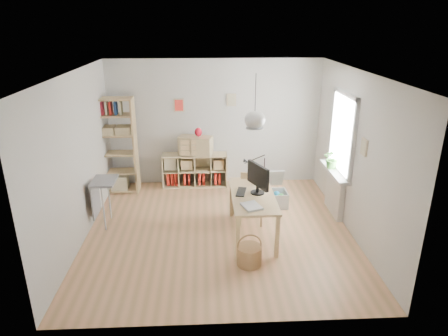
{
  "coord_description": "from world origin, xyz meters",
  "views": [
    {
      "loc": [
        -0.22,
        -6.09,
        3.45
      ],
      "look_at": [
        0.1,
        0.3,
        1.05
      ],
      "focal_mm": 32.0,
      "sensor_mm": 36.0,
      "label": 1
    }
  ],
  "objects_px": {
    "cube_shelf": "(194,172)",
    "storage_chest": "(271,195)",
    "desk": "(253,199)",
    "monitor": "(258,177)",
    "tall_bookshelf": "(116,142)",
    "chair": "(252,195)",
    "drawer_chest": "(196,146)"
  },
  "relations": [
    {
      "from": "tall_bookshelf",
      "to": "chair",
      "type": "distance_m",
      "value": 3.06
    },
    {
      "from": "tall_bookshelf",
      "to": "drawer_chest",
      "type": "distance_m",
      "value": 1.65
    },
    {
      "from": "monitor",
      "to": "drawer_chest",
      "type": "height_order",
      "value": "monitor"
    },
    {
      "from": "monitor",
      "to": "drawer_chest",
      "type": "relative_size",
      "value": 0.78
    },
    {
      "from": "desk",
      "to": "drawer_chest",
      "type": "xyz_separation_m",
      "value": [
        -0.97,
        2.19,
        0.26
      ]
    },
    {
      "from": "tall_bookshelf",
      "to": "chair",
      "type": "height_order",
      "value": "tall_bookshelf"
    },
    {
      "from": "storage_chest",
      "to": "desk",
      "type": "bearing_deg",
      "value": -115.97
    },
    {
      "from": "tall_bookshelf",
      "to": "storage_chest",
      "type": "xyz_separation_m",
      "value": [
        3.11,
        -0.81,
        -0.88
      ]
    },
    {
      "from": "desk",
      "to": "storage_chest",
      "type": "distance_m",
      "value": 1.33
    },
    {
      "from": "desk",
      "to": "drawer_chest",
      "type": "height_order",
      "value": "drawer_chest"
    },
    {
      "from": "cube_shelf",
      "to": "monitor",
      "type": "height_order",
      "value": "monitor"
    },
    {
      "from": "drawer_chest",
      "to": "monitor",
      "type": "bearing_deg",
      "value": -48.28
    },
    {
      "from": "cube_shelf",
      "to": "drawer_chest",
      "type": "distance_m",
      "value": 0.62
    },
    {
      "from": "cube_shelf",
      "to": "chair",
      "type": "distance_m",
      "value": 2.03
    },
    {
      "from": "cube_shelf",
      "to": "tall_bookshelf",
      "type": "distance_m",
      "value": 1.77
    },
    {
      "from": "cube_shelf",
      "to": "storage_chest",
      "type": "height_order",
      "value": "cube_shelf"
    },
    {
      "from": "chair",
      "to": "monitor",
      "type": "relative_size",
      "value": 1.6
    },
    {
      "from": "chair",
      "to": "drawer_chest",
      "type": "xyz_separation_m",
      "value": [
        -1.02,
        1.67,
        0.42
      ]
    },
    {
      "from": "cube_shelf",
      "to": "tall_bookshelf",
      "type": "xyz_separation_m",
      "value": [
        -1.56,
        -0.28,
        0.79
      ]
    },
    {
      "from": "tall_bookshelf",
      "to": "cube_shelf",
      "type": "bearing_deg",
      "value": 10.19
    },
    {
      "from": "cube_shelf",
      "to": "chair",
      "type": "xyz_separation_m",
      "value": [
        1.07,
        -1.71,
        0.2
      ]
    },
    {
      "from": "drawer_chest",
      "to": "desk",
      "type": "bearing_deg",
      "value": -50.51
    },
    {
      "from": "tall_bookshelf",
      "to": "monitor",
      "type": "bearing_deg",
      "value": -35.56
    },
    {
      "from": "desk",
      "to": "tall_bookshelf",
      "type": "distance_m",
      "value": 3.27
    },
    {
      "from": "desk",
      "to": "monitor",
      "type": "distance_m",
      "value": 0.39
    },
    {
      "from": "chair",
      "to": "monitor",
      "type": "bearing_deg",
      "value": -77.15
    },
    {
      "from": "tall_bookshelf",
      "to": "chair",
      "type": "relative_size",
      "value": 2.29
    },
    {
      "from": "chair",
      "to": "monitor",
      "type": "height_order",
      "value": "monitor"
    },
    {
      "from": "chair",
      "to": "drawer_chest",
      "type": "relative_size",
      "value": 1.25
    },
    {
      "from": "chair",
      "to": "desk",
      "type": "bearing_deg",
      "value": -86.58
    },
    {
      "from": "storage_chest",
      "to": "tall_bookshelf",
      "type": "bearing_deg",
      "value": 163.88
    },
    {
      "from": "chair",
      "to": "drawer_chest",
      "type": "distance_m",
      "value": 2.0
    }
  ]
}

